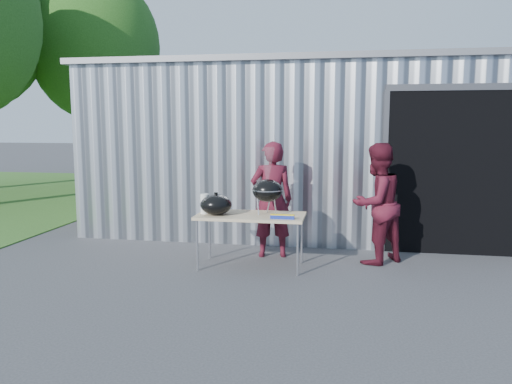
% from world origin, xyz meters
% --- Properties ---
extents(ground, '(80.00, 80.00, 0.00)m').
position_xyz_m(ground, '(0.00, 0.00, 0.00)').
color(ground, '#38383A').
extents(building, '(8.20, 6.20, 3.10)m').
position_xyz_m(building, '(0.92, 4.59, 1.54)').
color(building, silver).
rests_on(building, ground).
extents(tree_far, '(4.08, 4.08, 6.76)m').
position_xyz_m(tree_far, '(-6.50, 9.00, 4.40)').
color(tree_far, '#442D19').
rests_on(tree_far, ground).
extents(folding_table, '(1.50, 0.75, 0.75)m').
position_xyz_m(folding_table, '(0.17, 0.47, 0.71)').
color(folding_table, tan).
rests_on(folding_table, ground).
extents(kettle_grill, '(0.43, 0.43, 0.93)m').
position_xyz_m(kettle_grill, '(0.40, 0.53, 1.17)').
color(kettle_grill, black).
rests_on(kettle_grill, folding_table).
extents(grill_lid, '(0.44, 0.44, 0.32)m').
position_xyz_m(grill_lid, '(-0.30, 0.37, 0.89)').
color(grill_lid, black).
rests_on(grill_lid, folding_table).
extents(paper_towels, '(0.12, 0.12, 0.28)m').
position_xyz_m(paper_towels, '(-0.48, 0.42, 0.89)').
color(paper_towels, white).
rests_on(paper_towels, folding_table).
extents(white_tub, '(0.20, 0.15, 0.10)m').
position_xyz_m(white_tub, '(-0.38, 0.68, 0.80)').
color(white_tub, white).
rests_on(white_tub, folding_table).
extents(foil_box, '(0.32, 0.05, 0.06)m').
position_xyz_m(foil_box, '(0.65, 0.22, 0.78)').
color(foil_box, navy).
rests_on(foil_box, folding_table).
extents(person_cook, '(0.72, 0.56, 1.75)m').
position_xyz_m(person_cook, '(0.38, 1.07, 0.88)').
color(person_cook, '#4F1221').
rests_on(person_cook, ground).
extents(person_bystander, '(1.07, 1.06, 1.74)m').
position_xyz_m(person_bystander, '(1.91, 0.99, 0.87)').
color(person_bystander, '#4F1221').
rests_on(person_bystander, ground).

